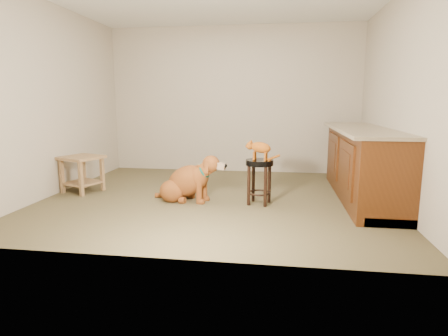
% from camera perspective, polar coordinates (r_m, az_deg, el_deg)
% --- Properties ---
extents(floor, '(4.50, 4.00, 0.01)m').
position_cam_1_polar(floor, '(5.06, -1.38, -4.57)').
color(floor, brown).
rests_on(floor, ground).
extents(room_shell, '(4.54, 4.04, 2.62)m').
position_cam_1_polar(room_shell, '(4.91, -1.47, 14.70)').
color(room_shell, '#B0A38E').
rests_on(room_shell, ground).
extents(cabinet_run, '(0.70, 2.56, 0.94)m').
position_cam_1_polar(cabinet_run, '(5.31, 20.33, 0.34)').
color(cabinet_run, '#4B250D').
rests_on(cabinet_run, ground).
extents(padded_stool, '(0.35, 0.35, 0.57)m').
position_cam_1_polar(padded_stool, '(4.71, 5.41, -0.72)').
color(padded_stool, black).
rests_on(padded_stool, ground).
extents(wood_stool, '(0.45, 0.45, 0.67)m').
position_cam_1_polar(wood_stool, '(6.11, 17.84, 0.82)').
color(wood_stool, brown).
rests_on(wood_stool, ground).
extents(side_table, '(0.64, 0.64, 0.52)m').
position_cam_1_polar(side_table, '(5.70, -20.83, -0.07)').
color(side_table, olive).
rests_on(side_table, ground).
extents(golden_retriever, '(1.02, 0.56, 0.66)m').
position_cam_1_polar(golden_retriever, '(4.89, -5.62, -2.19)').
color(golden_retriever, brown).
rests_on(golden_retriever, ground).
extents(tabby_kitten, '(0.44, 0.18, 0.27)m').
position_cam_1_polar(tabby_kitten, '(4.67, 5.36, 3.05)').
color(tabby_kitten, '#88410D').
rests_on(tabby_kitten, padded_stool).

